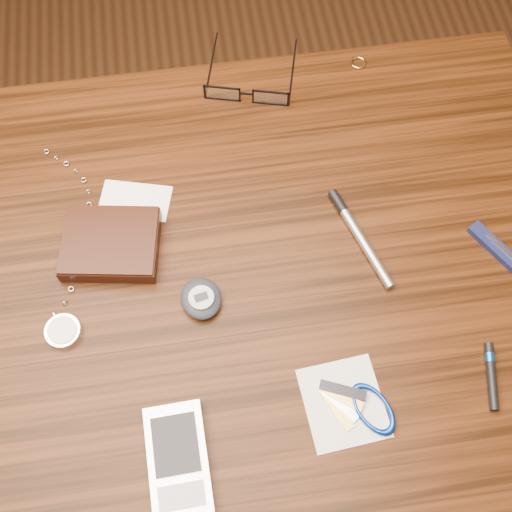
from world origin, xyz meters
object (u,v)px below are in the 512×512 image
(notepad_keys, at_px, (358,406))
(pda_phone, at_px, (178,460))
(eyeglasses, at_px, (247,92))
(pocket_watch, at_px, (64,324))
(pocket_knife, at_px, (496,247))
(silver_pen, at_px, (356,230))
(desk, at_px, (218,304))
(pedometer, at_px, (201,298))
(wallet_and_card, at_px, (111,243))

(notepad_keys, bearing_deg, pda_phone, -171.80)
(eyeglasses, xyz_separation_m, pda_phone, (-0.15, -0.50, -0.00))
(pocket_watch, relative_size, pda_phone, 2.40)
(pocket_knife, height_order, silver_pen, silver_pen)
(notepad_keys, height_order, pocket_knife, pocket_knife)
(eyeglasses, relative_size, pocket_watch, 0.52)
(pocket_watch, height_order, silver_pen, same)
(desk, relative_size, pda_phone, 7.99)
(pda_phone, height_order, pedometer, pedometer)
(desk, bearing_deg, wallet_and_card, 155.06)
(wallet_and_card, height_order, eyeglasses, eyeglasses)
(pda_phone, distance_m, silver_pen, 0.36)
(eyeglasses, bearing_deg, pocket_knife, -45.85)
(desk, distance_m, notepad_keys, 0.26)
(pocket_watch, relative_size, pedometer, 4.53)
(desk, height_order, notepad_keys, notepad_keys)
(pocket_watch, distance_m, pedometer, 0.17)
(wallet_and_card, relative_size, notepad_keys, 1.41)
(notepad_keys, bearing_deg, wallet_and_card, 137.49)
(notepad_keys, height_order, silver_pen, silver_pen)
(pocket_knife, bearing_deg, desk, 177.38)
(eyeglasses, distance_m, notepad_keys, 0.47)
(wallet_and_card, relative_size, pocket_watch, 0.55)
(pocket_watch, distance_m, pda_phone, 0.22)
(desk, relative_size, notepad_keys, 8.47)
(pedometer, bearing_deg, pocket_watch, -177.72)
(wallet_and_card, bearing_deg, pocket_knife, -8.66)
(eyeglasses, relative_size, notepad_keys, 1.33)
(wallet_and_card, distance_m, pocket_knife, 0.50)
(pocket_knife, bearing_deg, pedometer, -177.37)
(eyeglasses, distance_m, silver_pen, 0.27)
(desk, xyz_separation_m, notepad_keys, (0.15, -0.19, 0.11))
(eyeglasses, xyz_separation_m, silver_pen, (0.11, -0.24, -0.01))
(pocket_watch, distance_m, silver_pen, 0.39)
(silver_pen, bearing_deg, pocket_watch, -168.96)
(pedometer, distance_m, silver_pen, 0.22)
(pedometer, distance_m, notepad_keys, 0.23)
(notepad_keys, bearing_deg, eyeglasses, 97.87)
(wallet_and_card, bearing_deg, eyeglasses, 46.43)
(wallet_and_card, height_order, pocket_watch, wallet_and_card)
(pocket_watch, bearing_deg, notepad_keys, -24.05)
(pocket_watch, bearing_deg, pda_phone, -55.54)
(notepad_keys, relative_size, silver_pen, 0.78)
(wallet_and_card, height_order, pda_phone, wallet_and_card)
(pda_phone, xyz_separation_m, silver_pen, (0.26, 0.26, -0.00))
(wallet_and_card, xyz_separation_m, pocket_watch, (-0.06, -0.10, -0.01))
(pda_phone, bearing_deg, silver_pen, 44.72)
(pda_phone, bearing_deg, wallet_and_card, 102.05)
(pedometer, height_order, notepad_keys, pedometer)
(desk, bearing_deg, pda_phone, -106.38)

